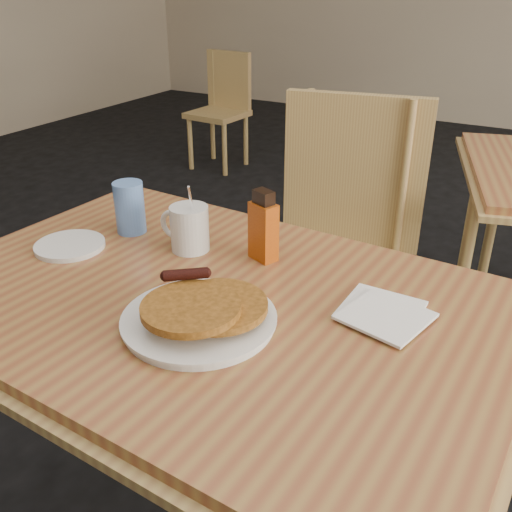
{
  "coord_description": "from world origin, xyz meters",
  "views": [
    {
      "loc": [
        0.52,
        -0.82,
        1.35
      ],
      "look_at": [
        0.04,
        0.03,
        0.86
      ],
      "focal_mm": 40.0,
      "sensor_mm": 36.0,
      "label": 1
    }
  ],
  "objects_px": {
    "chair_wall_extra": "(223,100)",
    "coffee_mug": "(189,227)",
    "chair_main_far": "(339,229)",
    "syrup_bottle": "(263,228)",
    "main_table": "(210,311)",
    "blue_tumbler": "(130,207)",
    "pancake_plate": "(200,314)"
  },
  "relations": [
    {
      "from": "chair_main_far",
      "to": "coffee_mug",
      "type": "bearing_deg",
      "value": -114.97
    },
    {
      "from": "main_table",
      "to": "chair_wall_extra",
      "type": "bearing_deg",
      "value": 122.09
    },
    {
      "from": "coffee_mug",
      "to": "syrup_bottle",
      "type": "relative_size",
      "value": 1.02
    },
    {
      "from": "chair_main_far",
      "to": "syrup_bottle",
      "type": "xyz_separation_m",
      "value": [
        0.03,
        -0.55,
        0.22
      ]
    },
    {
      "from": "main_table",
      "to": "syrup_bottle",
      "type": "height_order",
      "value": "syrup_bottle"
    },
    {
      "from": "pancake_plate",
      "to": "chair_wall_extra",
      "type": "bearing_deg",
      "value": 121.85
    },
    {
      "from": "pancake_plate",
      "to": "coffee_mug",
      "type": "distance_m",
      "value": 0.33
    },
    {
      "from": "chair_wall_extra",
      "to": "coffee_mug",
      "type": "distance_m",
      "value": 3.06
    },
    {
      "from": "chair_main_far",
      "to": "coffee_mug",
      "type": "height_order",
      "value": "chair_main_far"
    },
    {
      "from": "pancake_plate",
      "to": "blue_tumbler",
      "type": "relative_size",
      "value": 2.24
    },
    {
      "from": "syrup_bottle",
      "to": "blue_tumbler",
      "type": "relative_size",
      "value": 1.27
    },
    {
      "from": "syrup_bottle",
      "to": "blue_tumbler",
      "type": "height_order",
      "value": "syrup_bottle"
    },
    {
      "from": "blue_tumbler",
      "to": "chair_main_far",
      "type": "bearing_deg",
      "value": 59.75
    },
    {
      "from": "coffee_mug",
      "to": "chair_main_far",
      "type": "bearing_deg",
      "value": 87.58
    },
    {
      "from": "pancake_plate",
      "to": "blue_tumbler",
      "type": "bearing_deg",
      "value": 145.82
    },
    {
      "from": "chair_wall_extra",
      "to": "pancake_plate",
      "type": "xyz_separation_m",
      "value": [
        1.78,
        -2.86,
        0.29
      ]
    },
    {
      "from": "pancake_plate",
      "to": "chair_main_far",
      "type": "bearing_deg",
      "value": 93.75
    },
    {
      "from": "chair_main_far",
      "to": "coffee_mug",
      "type": "relative_size",
      "value": 5.93
    },
    {
      "from": "main_table",
      "to": "chair_main_far",
      "type": "bearing_deg",
      "value": 90.69
    },
    {
      "from": "main_table",
      "to": "chair_wall_extra",
      "type": "xyz_separation_m",
      "value": [
        -1.73,
        2.76,
        -0.22
      ]
    },
    {
      "from": "main_table",
      "to": "coffee_mug",
      "type": "distance_m",
      "value": 0.24
    },
    {
      "from": "chair_main_far",
      "to": "blue_tumbler",
      "type": "bearing_deg",
      "value": -130.92
    },
    {
      "from": "chair_main_far",
      "to": "pancake_plate",
      "type": "xyz_separation_m",
      "value": [
        0.06,
        -0.85,
        0.17
      ]
    },
    {
      "from": "blue_tumbler",
      "to": "coffee_mug",
      "type": "bearing_deg",
      "value": -3.47
    },
    {
      "from": "chair_main_far",
      "to": "blue_tumbler",
      "type": "xyz_separation_m",
      "value": [
        -0.34,
        -0.58,
        0.21
      ]
    },
    {
      "from": "coffee_mug",
      "to": "blue_tumbler",
      "type": "relative_size",
      "value": 1.3
    },
    {
      "from": "chair_main_far",
      "to": "syrup_bottle",
      "type": "height_order",
      "value": "chair_main_far"
    },
    {
      "from": "main_table",
      "to": "syrup_bottle",
      "type": "bearing_deg",
      "value": 84.8
    },
    {
      "from": "chair_main_far",
      "to": "chair_wall_extra",
      "type": "distance_m",
      "value": 2.65
    },
    {
      "from": "chair_main_far",
      "to": "blue_tumbler",
      "type": "height_order",
      "value": "chair_main_far"
    },
    {
      "from": "coffee_mug",
      "to": "chair_wall_extra",
      "type": "bearing_deg",
      "value": 132.97
    },
    {
      "from": "main_table",
      "to": "pancake_plate",
      "type": "xyz_separation_m",
      "value": [
        0.05,
        -0.1,
        0.07
      ]
    }
  ]
}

